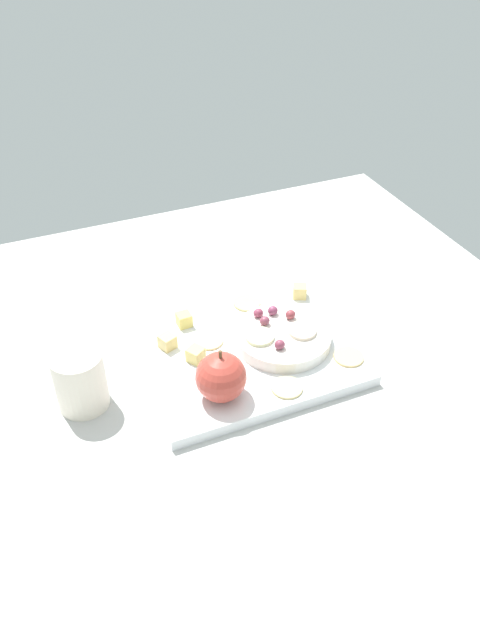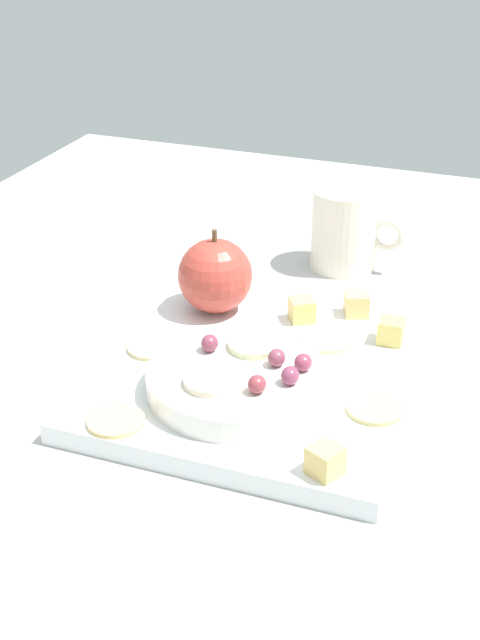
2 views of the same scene
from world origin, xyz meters
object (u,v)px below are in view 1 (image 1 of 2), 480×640
grape_0 (273,311)px  apple_slice_1 (260,337)px  serving_dish (282,335)px  cracker_1 (247,303)px  grape_4 (265,321)px  cracker_2 (349,357)px  grape_1 (290,315)px  apple_whole (221,377)px  cheese_cube_0 (300,291)px  platter (244,354)px  grape_2 (258,313)px  cracker_0 (287,388)px  cheese_cube_1 (184,320)px  cracker_3 (209,341)px  apple_slice_0 (302,331)px  cup (80,380)px  grape_3 (280,345)px  cheese_cube_2 (167,342)px  cheese_cube_3 (196,355)px

grape_0 → apple_slice_1: grape_0 is taller
serving_dish → cracker_1: (1.26, -11.61, -0.89)cm
grape_4 → apple_slice_1: bearing=54.0°
cracker_2 → grape_1: (5.38, -10.55, 2.78)cm
apple_whole → cheese_cube_0: 29.02cm
apple_whole → grape_1: size_ratio=4.44×
platter → grape_2: grape_2 is taller
cracker_0 → grape_4: 13.63cm
cheese_cube_1 → cracker_3: bearing=111.7°
serving_dish → apple_slice_0: size_ratio=3.41×
grape_2 → cup: cup is taller
cracker_1 → apple_slice_1: (2.97, 12.18, 2.29)cm
grape_1 → cup: 35.95cm
apple_whole → cracker_2: (-22.10, 0.06, -3.63)cm
cracker_1 → grape_0: size_ratio=2.82×
cheese_cube_1 → grape_3: grape_3 is taller
cheese_cube_2 → grape_2: bearing=177.0°
cracker_2 → cracker_3: same height
platter → cheese_cube_0: cheese_cube_0 is taller
grape_1 → cheese_cube_0: bearing=-127.2°
grape_2 → grape_3: bearing=88.3°
cracker_2 → cup: (41.28, -8.66, 2.62)cm
cracker_0 → grape_1: (-6.95, -13.01, 2.78)cm
serving_dish → cheese_cube_0: bearing=-130.5°
cracker_1 → apple_slice_0: size_ratio=1.04×
serving_dish → apple_slice_0: 3.62cm
cracker_3 → apple_slice_1: size_ratio=1.04×
grape_3 → apple_slice_0: (-5.20, -2.25, -0.49)cm
serving_dish → grape_1: (-2.71, -2.34, 1.89)cm
cracker_3 → grape_4: bearing=168.1°
cracker_1 → cheese_cube_3: bearing=38.3°
cheese_cube_1 → grape_0: (-14.04, 5.73, 1.81)cm
apple_slice_0 → cheese_cube_2: bearing=-19.6°
cheese_cube_1 → grape_4: grape_4 is taller
grape_2 → serving_dish: bearing=113.2°
grape_1 → cheese_cube_2: bearing=-9.2°
platter → cracker_3: cracker_3 is taller
serving_dish → cracker_2: bearing=134.6°
grape_0 → apple_slice_0: (-2.40, 6.25, -0.50)cm
grape_1 → grape_4: 4.73cm
cracker_2 → grape_0: 15.10cm
cheese_cube_1 → cheese_cube_2: bearing=45.7°
apple_whole → grape_2: 17.67cm
cracker_0 → apple_slice_0: apple_slice_0 is taller
serving_dish → cracker_0: serving_dish is taller
cracker_3 → cracker_1: bearing=-144.5°
cracker_0 → grape_1: grape_1 is taller
cracker_2 → grape_3: (10.44, -4.22, 2.78)cm
grape_2 → cheese_cube_2: bearing=-3.0°
serving_dish → cracker_2: 11.56cm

